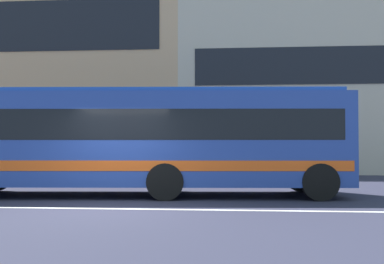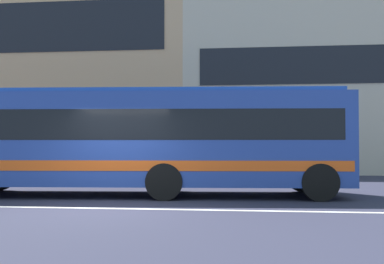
{
  "view_description": "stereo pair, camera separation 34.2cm",
  "coord_description": "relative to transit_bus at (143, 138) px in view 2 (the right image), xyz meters",
  "views": [
    {
      "loc": [
        2.85,
        -10.38,
        1.53
      ],
      "look_at": [
        1.77,
        2.67,
        1.86
      ],
      "focal_mm": 42.2,
      "sensor_mm": 36.0,
      "label": 1
    },
    {
      "loc": [
        3.19,
        -10.35,
        1.53
      ],
      "look_at": [
        1.77,
        2.67,
        1.86
      ],
      "focal_mm": 42.2,
      "sensor_mm": 36.0,
      "label": 2
    }
  ],
  "objects": [
    {
      "name": "apartment_block_right",
      "position": [
        10.71,
        14.08,
        2.88
      ],
      "size": [
        21.46,
        9.98,
        9.16
      ],
      "color": "#C0B4A1",
      "rests_on": "ground_plane"
    },
    {
      "name": "transit_bus",
      "position": [
        0.0,
        0.0,
        0.0
      ],
      "size": [
        11.89,
        3.28,
        3.07
      ],
      "color": "#264299",
      "rests_on": "ground_plane"
    },
    {
      "name": "apartment_block_left",
      "position": [
        -11.62,
        14.08,
        4.81
      ],
      "size": [
        23.21,
        9.98,
        13.0
      ],
      "color": "tan",
      "rests_on": "ground_plane"
    },
    {
      "name": "ground_plane",
      "position": [
        -0.33,
        -2.69,
        -1.7
      ],
      "size": [
        160.0,
        160.0,
        0.0
      ],
      "primitive_type": "plane",
      "color": "#29293C"
    },
    {
      "name": "lane_centre_line",
      "position": [
        -0.33,
        -2.69,
        -1.69
      ],
      "size": [
        60.0,
        0.16,
        0.01
      ],
      "primitive_type": "cube",
      "color": "silver",
      "rests_on": "ground_plane"
    }
  ]
}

